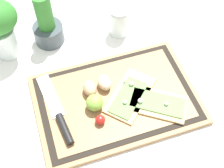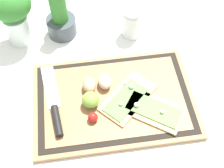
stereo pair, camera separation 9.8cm
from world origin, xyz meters
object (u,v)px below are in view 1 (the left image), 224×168
(egg_brown, at_px, (90,88))
(cherry_tomato_red, at_px, (100,120))
(pizza_slice_far, at_px, (130,95))
(pizza_slice_near, at_px, (154,102))
(knife, at_px, (60,119))
(sauce_jar, at_px, (119,23))
(egg_pink, at_px, (104,83))
(lime, at_px, (95,103))
(herb_pot, at_px, (47,26))

(egg_brown, bearing_deg, cherry_tomato_red, -90.51)
(cherry_tomato_red, bearing_deg, pizza_slice_far, 27.03)
(pizza_slice_near, distance_m, knife, 0.29)
(sauce_jar, bearing_deg, egg_pink, -119.13)
(pizza_slice_far, height_order, egg_brown, egg_brown)
(egg_pink, distance_m, sauce_jar, 0.26)
(pizza_slice_near, relative_size, pizza_slice_far, 1.12)
(knife, xyz_separation_m, lime, (0.11, 0.01, 0.02))
(herb_pot, bearing_deg, egg_brown, -75.17)
(lime, bearing_deg, cherry_tomato_red, -89.40)
(pizza_slice_far, relative_size, knife, 0.76)
(lime, distance_m, sauce_jar, 0.34)
(pizza_slice_far, relative_size, egg_brown, 3.64)
(egg_brown, xyz_separation_m, herb_pot, (-0.07, 0.28, 0.03))
(pizza_slice_far, xyz_separation_m, knife, (-0.22, -0.01, 0.00))
(egg_brown, height_order, lime, lime)
(pizza_slice_near, bearing_deg, egg_brown, 149.69)
(pizza_slice_far, height_order, egg_pink, egg_pink)
(lime, bearing_deg, egg_pink, 51.72)
(pizza_slice_near, bearing_deg, cherry_tomato_red, -176.45)
(egg_brown, relative_size, herb_pot, 0.28)
(lime, height_order, sauce_jar, sauce_jar)
(pizza_slice_far, height_order, herb_pot, herb_pot)
(knife, height_order, egg_pink, egg_pink)
(lime, height_order, herb_pot, herb_pot)
(pizza_slice_far, bearing_deg, cherry_tomato_red, -152.97)
(egg_brown, bearing_deg, herb_pot, 104.83)
(pizza_slice_far, distance_m, cherry_tomato_red, 0.13)
(egg_brown, bearing_deg, pizza_slice_far, -25.66)
(pizza_slice_near, distance_m, lime, 0.18)
(lime, distance_m, herb_pot, 0.34)
(sauce_jar, bearing_deg, herb_pot, 170.59)
(knife, relative_size, sauce_jar, 2.41)
(pizza_slice_near, distance_m, egg_pink, 0.16)
(knife, bearing_deg, egg_pink, 25.11)
(knife, bearing_deg, egg_brown, 31.70)
(cherry_tomato_red, bearing_deg, lime, 90.60)
(egg_brown, distance_m, lime, 0.06)
(egg_pink, bearing_deg, pizza_slice_far, -43.86)
(herb_pot, bearing_deg, sauce_jar, -9.41)
(cherry_tomato_red, xyz_separation_m, herb_pot, (-0.07, 0.39, 0.03))
(egg_brown, distance_m, herb_pot, 0.29)
(pizza_slice_near, relative_size, herb_pot, 1.13)
(pizza_slice_near, distance_m, egg_brown, 0.20)
(herb_pot, bearing_deg, pizza_slice_far, -60.63)
(pizza_slice_near, relative_size, egg_pink, 4.08)
(pizza_slice_far, xyz_separation_m, egg_pink, (-0.06, 0.06, 0.02))
(egg_brown, height_order, egg_pink, same)
(cherry_tomato_red, distance_m, herb_pot, 0.40)
(knife, distance_m, lime, 0.11)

